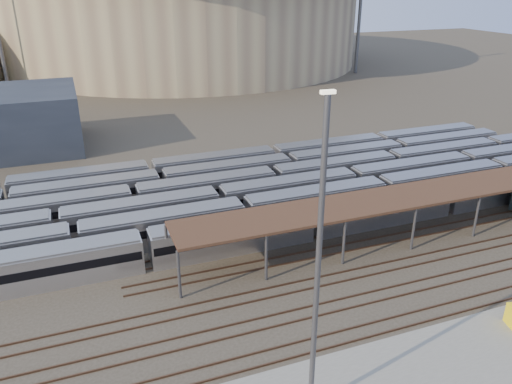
{
  "coord_description": "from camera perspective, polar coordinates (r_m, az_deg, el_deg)",
  "views": [
    {
      "loc": [
        -15.08,
        -37.49,
        27.41
      ],
      "look_at": [
        3.55,
        12.0,
        4.68
      ],
      "focal_mm": 35.0,
      "sensor_mm": 36.0,
      "label": 1
    }
  ],
  "objects": [
    {
      "name": "ground",
      "position": [
        48.83,
        1.08,
        -10.89
      ],
      "size": [
        420.0,
        420.0,
        0.0
      ],
      "primitive_type": "plane",
      "color": "#383026",
      "rests_on": "ground"
    },
    {
      "name": "subway_trains",
      "position": [
        63.05,
        -6.4,
        -0.86
      ],
      "size": [
        131.43,
        23.9,
        3.6
      ],
      "color": "silver",
      "rests_on": "ground"
    },
    {
      "name": "inspection_shed",
      "position": [
        60.0,
        19.56,
        -0.1
      ],
      "size": [
        60.3,
        6.0,
        5.3
      ],
      "color": "#4F4E53",
      "rests_on": "ground"
    },
    {
      "name": "empty_tracks",
      "position": [
        45.06,
        3.5,
        -14.12
      ],
      "size": [
        170.0,
        9.62,
        0.18
      ],
      "color": "#4C3323",
      "rests_on": "ground"
    },
    {
      "name": "stadium",
      "position": [
        182.29,
        -8.38,
        19.59
      ],
      "size": [
        124.0,
        124.0,
        32.5
      ],
      "color": "tan",
      "rests_on": "ground"
    },
    {
      "name": "floodlight_2",
      "position": [
        161.83,
        11.86,
        20.41
      ],
      "size": [
        4.0,
        1.0,
        38.4
      ],
      "color": "#4F4E53",
      "rests_on": "ground"
    },
    {
      "name": "yard_light_pole",
      "position": [
        30.58,
        7.08,
        -8.87
      ],
      "size": [
        0.82,
        0.36,
        21.9
      ],
      "color": "#4F4E53",
      "rests_on": "apron"
    }
  ]
}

